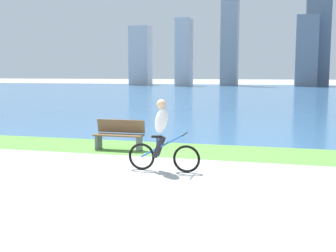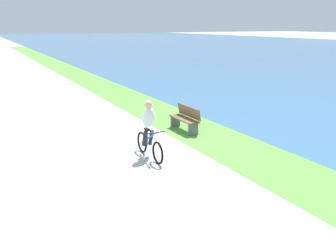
% 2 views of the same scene
% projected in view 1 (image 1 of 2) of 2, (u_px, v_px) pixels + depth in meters
% --- Properties ---
extents(ground_plane, '(300.00, 300.00, 0.00)m').
position_uv_depth(ground_plane, '(111.00, 169.00, 9.98)').
color(ground_plane, '#9E9E99').
extents(grass_strip_bayside, '(120.00, 2.40, 0.01)m').
position_uv_depth(grass_strip_bayside, '(148.00, 148.00, 12.76)').
color(grass_strip_bayside, '#59933D').
rests_on(grass_strip_bayside, ground).
extents(bay_water_surface, '(300.00, 73.22, 0.00)m').
position_uv_depth(bay_water_surface, '(246.00, 93.00, 48.99)').
color(bay_water_surface, '#386693').
rests_on(bay_water_surface, ground).
extents(cyclist_lead, '(1.73, 0.52, 1.68)m').
position_uv_depth(cyclist_lead, '(162.00, 136.00, 9.71)').
color(cyclist_lead, black).
rests_on(cyclist_lead, ground).
extents(bench_near_path, '(1.50, 0.47, 0.90)m').
position_uv_depth(bench_near_path, '(119.00, 135.00, 12.51)').
color(bench_near_path, brown).
rests_on(bench_near_path, ground).
extents(city_skyline_far_shore, '(47.36, 11.01, 24.79)m').
position_uv_depth(city_skyline_far_shore, '(254.00, 43.00, 76.52)').
color(city_skyline_far_shore, slate).
rests_on(city_skyline_far_shore, ground).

